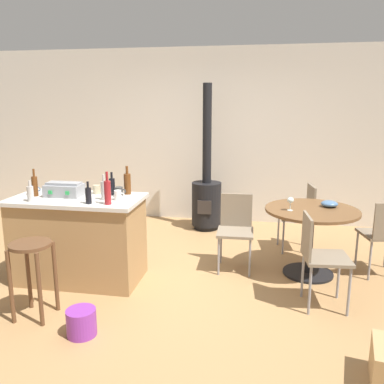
% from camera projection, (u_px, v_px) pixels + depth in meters
% --- Properties ---
extents(ground_plane, '(8.80, 8.80, 0.00)m').
position_uv_depth(ground_plane, '(181.00, 281.00, 4.27)').
color(ground_plane, '#A37A4C').
extents(back_wall, '(8.00, 0.10, 2.70)m').
position_uv_depth(back_wall, '(211.00, 136.00, 6.31)').
color(back_wall, beige).
rests_on(back_wall, ground_plane).
extents(kitchen_island, '(1.36, 0.71, 0.90)m').
position_uv_depth(kitchen_island, '(79.00, 239.00, 4.24)').
color(kitchen_island, '#A37A4C').
rests_on(kitchen_island, ground_plane).
extents(wooden_stool, '(0.36, 0.36, 0.69)m').
position_uv_depth(wooden_stool, '(32.00, 262.00, 3.46)').
color(wooden_stool, brown).
rests_on(wooden_stool, ground_plane).
extents(dining_table, '(1.00, 1.00, 0.75)m').
position_uv_depth(dining_table, '(311.00, 225.00, 4.33)').
color(dining_table, black).
rests_on(dining_table, ground_plane).
extents(folding_chair_near, '(0.41, 0.41, 0.85)m').
position_uv_depth(folding_chair_near, '(236.00, 226.00, 4.53)').
color(folding_chair_near, '#7F705B').
rests_on(folding_chair_near, ground_plane).
extents(folding_chair_far, '(0.43, 0.43, 0.88)m').
position_uv_depth(folding_chair_far, '(319.00, 253.00, 3.64)').
color(folding_chair_far, '#7F705B').
rests_on(folding_chair_far, ground_plane).
extents(folding_chair_left, '(0.47, 0.47, 0.86)m').
position_uv_depth(folding_chair_left, '(384.00, 232.00, 4.29)').
color(folding_chair_left, '#7F705B').
rests_on(folding_chair_left, ground_plane).
extents(folding_chair_right, '(0.45, 0.45, 0.85)m').
position_uv_depth(folding_chair_right, '(301.00, 212.00, 5.09)').
color(folding_chair_right, '#7F705B').
rests_on(folding_chair_right, ground_plane).
extents(wood_stove, '(0.44, 0.45, 2.14)m').
position_uv_depth(wood_stove, '(207.00, 195.00, 5.97)').
color(wood_stove, black).
rests_on(wood_stove, ground_plane).
extents(toolbox, '(0.37, 0.24, 0.15)m').
position_uv_depth(toolbox, '(64.00, 190.00, 4.19)').
color(toolbox, gray).
rests_on(toolbox, kitchen_island).
extents(bottle_0, '(0.06, 0.06, 0.26)m').
position_uv_depth(bottle_0, '(104.00, 190.00, 4.02)').
color(bottle_0, '#B7B2AD').
rests_on(bottle_0, kitchen_island).
extents(bottle_1, '(0.07, 0.07, 0.32)m').
position_uv_depth(bottle_1, '(108.00, 192.00, 3.83)').
color(bottle_1, maroon).
rests_on(bottle_1, kitchen_island).
extents(bottle_2, '(0.06, 0.06, 0.21)m').
position_uv_depth(bottle_2, '(30.00, 193.00, 3.96)').
color(bottle_2, '#B7B2AD').
rests_on(bottle_2, kitchen_island).
extents(bottle_3, '(0.06, 0.06, 0.29)m').
position_uv_depth(bottle_3, '(35.00, 186.00, 4.18)').
color(bottle_3, '#603314').
rests_on(bottle_3, kitchen_island).
extents(bottle_4, '(0.07, 0.07, 0.30)m').
position_uv_depth(bottle_4, '(127.00, 183.00, 4.27)').
color(bottle_4, '#603314').
rests_on(bottle_4, kitchen_island).
extents(bottle_5, '(0.06, 0.06, 0.22)m').
position_uv_depth(bottle_5, '(88.00, 195.00, 3.87)').
color(bottle_5, black).
rests_on(bottle_5, kitchen_island).
extents(bottle_6, '(0.06, 0.06, 0.24)m').
position_uv_depth(bottle_6, '(112.00, 186.00, 4.26)').
color(bottle_6, black).
rests_on(bottle_6, kitchen_island).
extents(cup_0, '(0.12, 0.08, 0.09)m').
position_uv_depth(cup_0, '(97.00, 189.00, 4.30)').
color(cup_0, tan).
rests_on(cup_0, kitchen_island).
extents(cup_1, '(0.11, 0.07, 0.10)m').
position_uv_depth(cup_1, '(118.00, 195.00, 4.02)').
color(cup_1, white).
rests_on(cup_1, kitchen_island).
extents(cup_2, '(0.12, 0.09, 0.10)m').
position_uv_depth(cup_2, '(119.00, 192.00, 4.18)').
color(cup_2, '#383838').
rests_on(cup_2, kitchen_island).
extents(cup_3, '(0.12, 0.09, 0.09)m').
position_uv_depth(cup_3, '(34.00, 189.00, 4.30)').
color(cup_3, '#4C7099').
rests_on(cup_3, kitchen_island).
extents(wine_glass, '(0.07, 0.07, 0.14)m').
position_uv_depth(wine_glass, '(290.00, 201.00, 4.21)').
color(wine_glass, silver).
rests_on(wine_glass, dining_table).
extents(serving_bowl, '(0.18, 0.18, 0.07)m').
position_uv_depth(serving_bowl, '(329.00, 204.00, 4.37)').
color(serving_bowl, '#4C7099').
rests_on(serving_bowl, dining_table).
extents(plastic_bucket, '(0.24, 0.24, 0.22)m').
position_uv_depth(plastic_bucket, '(81.00, 322.00, 3.26)').
color(plastic_bucket, purple).
rests_on(plastic_bucket, ground_plane).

